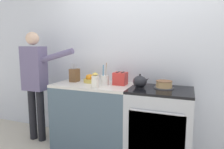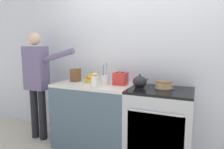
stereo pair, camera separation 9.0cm
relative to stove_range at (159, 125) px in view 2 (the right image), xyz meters
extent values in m
cube|color=silver|center=(-0.27, 0.33, 0.84)|extent=(8.00, 0.04, 2.60)
cube|color=#4C6070|center=(-0.92, 0.00, -0.02)|extent=(1.07, 0.61, 0.88)
cube|color=silver|center=(-0.92, 0.00, 0.44)|extent=(1.07, 0.61, 0.03)
cube|color=#B7BABF|center=(0.00, 0.00, -0.02)|extent=(0.76, 0.61, 0.88)
cube|color=black|center=(0.00, -0.30, 0.01)|extent=(0.63, 0.01, 0.49)
cylinder|color=#B7BABF|center=(0.00, -0.32, 0.26)|extent=(0.57, 0.02, 0.02)
cube|color=black|center=(0.00, 0.00, 0.44)|extent=(0.76, 0.61, 0.03)
cylinder|color=#4C4C51|center=(0.03, 0.06, 0.46)|extent=(0.24, 0.24, 0.01)
cylinder|color=tan|center=(0.03, 0.06, 0.49)|extent=(0.20, 0.20, 0.04)
cylinder|color=tan|center=(0.03, 0.06, 0.52)|extent=(0.19, 0.19, 0.04)
cylinder|color=brown|center=(0.03, 0.06, 0.55)|extent=(0.20, 0.20, 0.01)
cylinder|color=#232328|center=(-0.26, 0.00, 0.46)|extent=(0.12, 0.12, 0.01)
ellipsoid|color=#232328|center=(-0.26, 0.00, 0.53)|extent=(0.18, 0.18, 0.15)
cone|color=#232328|center=(-0.18, 0.00, 0.56)|extent=(0.09, 0.04, 0.08)
sphere|color=black|center=(-0.26, 0.00, 0.62)|extent=(0.02, 0.02, 0.02)
cube|color=brown|center=(-1.25, 0.07, 0.55)|extent=(0.11, 0.14, 0.19)
cylinder|color=#B2B2B7|center=(-1.28, 0.03, 0.69)|extent=(0.01, 0.04, 0.09)
cylinder|color=#B2B2B7|center=(-1.25, 0.03, 0.68)|extent=(0.01, 0.04, 0.08)
cylinder|color=#B2B2B7|center=(-1.22, 0.03, 0.68)|extent=(0.01, 0.03, 0.07)
cylinder|color=#B2B2B7|center=(-1.28, 0.06, 0.68)|extent=(0.01, 0.03, 0.07)
cylinder|color=#B2B2B7|center=(-1.25, 0.06, 0.68)|extent=(0.01, 0.04, 0.07)
cylinder|color=#B2B2B7|center=(-1.22, 0.06, 0.67)|extent=(0.01, 0.03, 0.06)
cylinder|color=#B2B2B7|center=(-1.28, 0.09, 0.68)|extent=(0.01, 0.03, 0.07)
cylinder|color=silver|center=(-0.74, 0.01, 0.52)|extent=(0.11, 0.11, 0.12)
cylinder|color=teal|center=(-0.77, 0.01, 0.61)|extent=(0.02, 0.04, 0.22)
cylinder|color=#B7BABF|center=(-0.73, 0.03, 0.61)|extent=(0.05, 0.04, 0.22)
cylinder|color=#A37A51|center=(-0.73, 0.03, 0.63)|extent=(0.03, 0.02, 0.25)
cylinder|color=gold|center=(-1.00, 0.09, 0.48)|extent=(0.20, 0.20, 0.05)
sphere|color=orange|center=(-1.04, 0.10, 0.53)|extent=(0.08, 0.08, 0.08)
sphere|color=orange|center=(-1.02, 0.11, 0.53)|extent=(0.08, 0.08, 0.08)
sphere|color=orange|center=(-0.96, 0.10, 0.53)|extent=(0.08, 0.08, 0.08)
sphere|color=orange|center=(-1.01, 0.07, 0.53)|extent=(0.07, 0.07, 0.07)
cube|color=red|center=(-0.55, 0.09, 0.54)|extent=(0.17, 0.17, 0.17)
cube|color=black|center=(-0.58, 0.09, 0.63)|extent=(0.02, 0.12, 0.00)
cube|color=black|center=(-0.51, 0.09, 0.63)|extent=(0.02, 0.12, 0.00)
cube|color=black|center=(-0.64, 0.09, 0.57)|extent=(0.02, 0.02, 0.01)
cube|color=white|center=(-0.78, -0.22, 0.53)|extent=(0.07, 0.07, 0.16)
pyramid|color=#E0BC4C|center=(-0.78, -0.22, 0.64)|extent=(0.07, 0.07, 0.03)
cylinder|color=black|center=(-1.90, -0.12, -0.07)|extent=(0.11, 0.11, 0.78)
cylinder|color=black|center=(-1.74, -0.12, -0.07)|extent=(0.11, 0.11, 0.78)
cube|color=slate|center=(-1.82, -0.12, 0.65)|extent=(0.34, 0.20, 0.65)
cylinder|color=slate|center=(-2.03, -0.12, 0.70)|extent=(0.08, 0.08, 0.55)
cylinder|color=slate|center=(-1.42, -0.12, 0.84)|extent=(0.55, 0.08, 0.22)
sphere|color=beige|center=(-1.82, -0.12, 1.08)|extent=(0.19, 0.19, 0.19)
camera|label=1|loc=(0.30, -2.43, 0.98)|focal=32.00mm
camera|label=2|loc=(0.38, -2.40, 0.98)|focal=32.00mm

